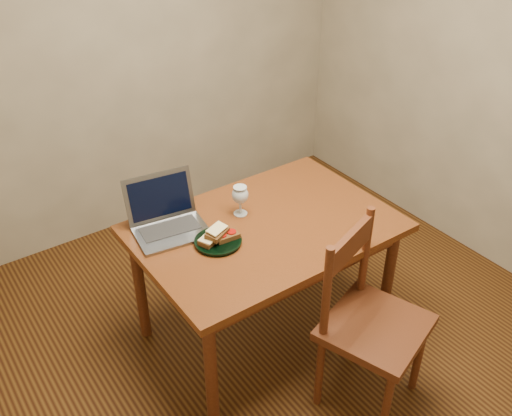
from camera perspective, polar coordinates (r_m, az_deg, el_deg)
floor at (r=3.34m, az=2.32°, el=-13.02°), size 3.20×3.20×0.02m
back_wall at (r=3.87m, az=-12.37°, el=15.91°), size 3.20×0.02×2.60m
right_wall at (r=3.72m, az=23.56°, el=13.24°), size 0.02×3.20×2.60m
table at (r=2.95m, az=0.93°, el=-3.08°), size 1.30×0.90×0.74m
chair at (r=2.75m, az=11.50°, el=-10.47°), size 0.58×0.56×0.49m
plate at (r=2.78m, az=-3.81°, el=-3.38°), size 0.23×0.23×0.02m
sandwich_cheese at (r=2.75m, az=-4.64°, el=-3.09°), size 0.13×0.10×0.03m
sandwich_tomato at (r=2.77m, az=-2.93°, el=-2.72°), size 0.12×0.08×0.04m
sandwich_top at (r=2.75m, az=-3.91°, el=-2.40°), size 0.14×0.12×0.04m
milk_glass at (r=2.95m, az=-1.59°, el=0.76°), size 0.09×0.09×0.17m
laptop at (r=2.89m, az=-8.97°, el=-0.75°), size 0.40×0.37×0.26m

